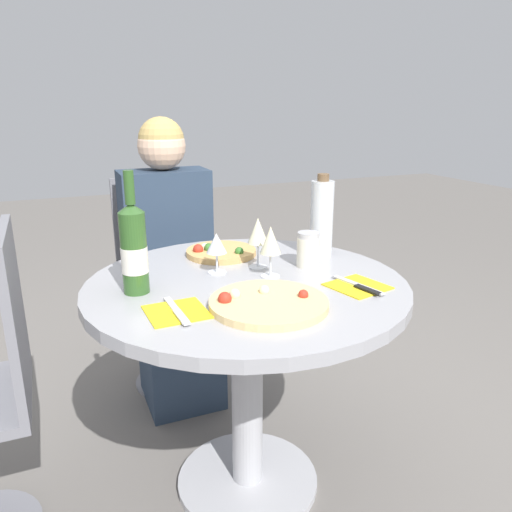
{
  "coord_description": "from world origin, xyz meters",
  "views": [
    {
      "loc": [
        -0.52,
        -1.31,
        1.25
      ],
      "look_at": [
        -0.0,
        -0.08,
        0.84
      ],
      "focal_mm": 35.0,
      "sensor_mm": 36.0,
      "label": 1
    }
  ],
  "objects_px": {
    "pizza_large": "(268,303)",
    "dining_table": "(247,328)",
    "wine_bottle": "(134,249)",
    "chair_behind_diner": "(166,285)",
    "tall_carafe": "(322,218)",
    "seated_diner": "(173,276)"
  },
  "relations": [
    {
      "from": "wine_bottle",
      "to": "seated_diner",
      "type": "bearing_deg",
      "value": 68.58
    },
    {
      "from": "wine_bottle",
      "to": "tall_carafe",
      "type": "relative_size",
      "value": 1.2
    },
    {
      "from": "chair_behind_diner",
      "to": "pizza_large",
      "type": "bearing_deg",
      "value": 92.84
    },
    {
      "from": "wine_bottle",
      "to": "chair_behind_diner",
      "type": "bearing_deg",
      "value": 72.22
    },
    {
      "from": "tall_carafe",
      "to": "dining_table",
      "type": "bearing_deg",
      "value": -157.86
    },
    {
      "from": "dining_table",
      "to": "seated_diner",
      "type": "relative_size",
      "value": 0.81
    },
    {
      "from": "chair_behind_diner",
      "to": "seated_diner",
      "type": "xyz_separation_m",
      "value": [
        -0.0,
        -0.14,
        0.09
      ]
    },
    {
      "from": "dining_table",
      "to": "tall_carafe",
      "type": "bearing_deg",
      "value": 22.14
    },
    {
      "from": "wine_bottle",
      "to": "tall_carafe",
      "type": "height_order",
      "value": "wine_bottle"
    },
    {
      "from": "dining_table",
      "to": "wine_bottle",
      "type": "distance_m",
      "value": 0.43
    },
    {
      "from": "dining_table",
      "to": "seated_diner",
      "type": "height_order",
      "value": "seated_diner"
    },
    {
      "from": "chair_behind_diner",
      "to": "seated_diner",
      "type": "distance_m",
      "value": 0.17
    },
    {
      "from": "tall_carafe",
      "to": "pizza_large",
      "type": "bearing_deg",
      "value": -136.18
    },
    {
      "from": "tall_carafe",
      "to": "seated_diner",
      "type": "bearing_deg",
      "value": 127.35
    },
    {
      "from": "pizza_large",
      "to": "dining_table",
      "type": "bearing_deg",
      "value": 83.7
    },
    {
      "from": "wine_bottle",
      "to": "tall_carafe",
      "type": "xyz_separation_m",
      "value": [
        0.65,
        0.1,
        0.01
      ]
    },
    {
      "from": "dining_table",
      "to": "wine_bottle",
      "type": "bearing_deg",
      "value": 173.77
    },
    {
      "from": "wine_bottle",
      "to": "dining_table",
      "type": "bearing_deg",
      "value": -6.23
    },
    {
      "from": "chair_behind_diner",
      "to": "seated_diner",
      "type": "bearing_deg",
      "value": 90.0
    },
    {
      "from": "dining_table",
      "to": "tall_carafe",
      "type": "xyz_separation_m",
      "value": [
        0.33,
        0.14,
        0.29
      ]
    },
    {
      "from": "dining_table",
      "to": "tall_carafe",
      "type": "relative_size",
      "value": 3.37
    },
    {
      "from": "seated_diner",
      "to": "wine_bottle",
      "type": "relative_size",
      "value": 3.49
    }
  ]
}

